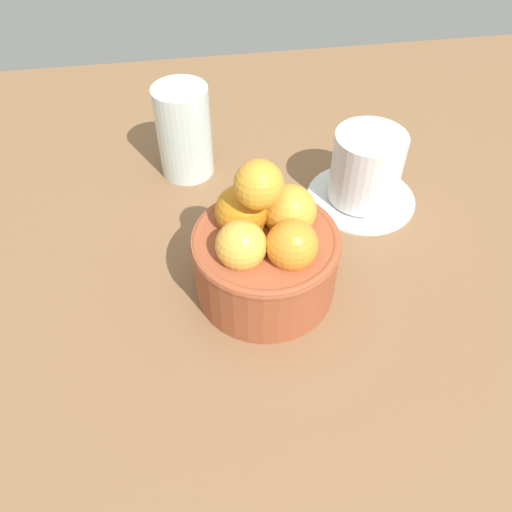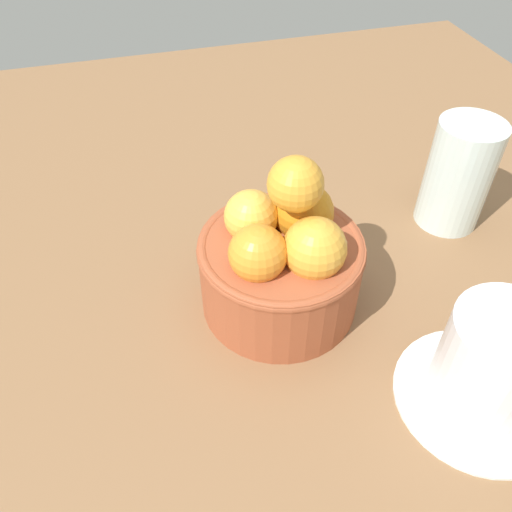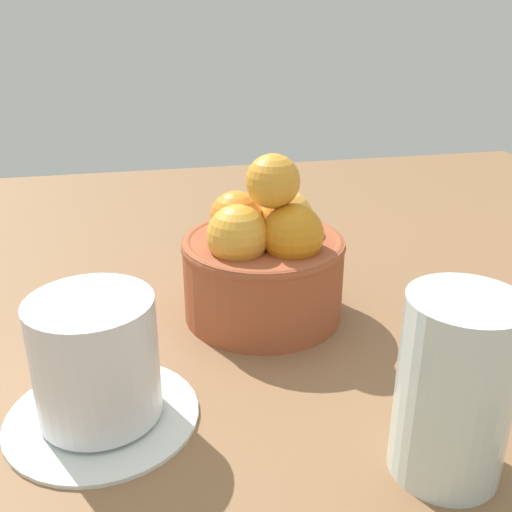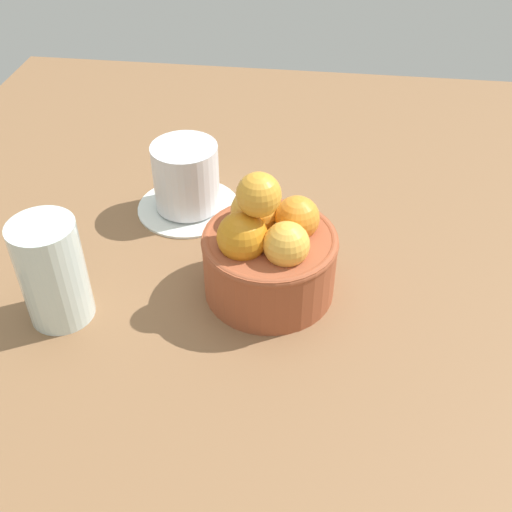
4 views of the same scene
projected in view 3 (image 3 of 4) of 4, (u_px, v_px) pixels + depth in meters
ground_plane at (263, 338)px, 52.35cm from camera, size 112.63×100.38×4.95cm
terracotta_bowl at (263, 260)px, 49.23cm from camera, size 13.66×13.66×14.35cm
coffee_cup at (97, 367)px, 36.93cm from camera, size 12.48×12.48×8.64cm
water_glass at (454, 388)px, 32.28cm from camera, size 6.35×6.35×11.06cm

